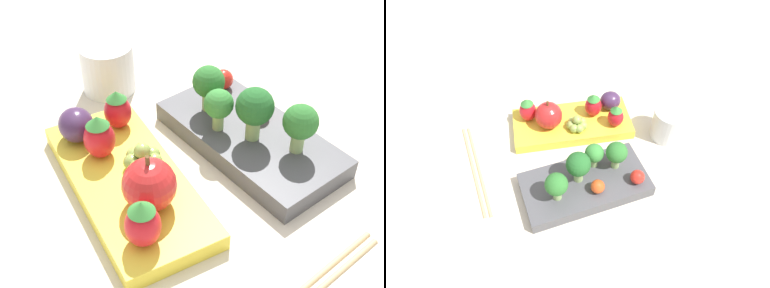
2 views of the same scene
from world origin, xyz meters
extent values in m
plane|color=beige|center=(0.00, 0.00, 0.00)|extent=(4.00, 4.00, 0.00)
cube|color=#4C4C51|center=(-0.01, 0.07, 0.01)|extent=(0.23, 0.14, 0.02)
cube|color=yellow|center=(-0.01, -0.07, 0.01)|extent=(0.23, 0.10, 0.02)
cylinder|color=#93B770|center=(0.00, 0.07, 0.04)|extent=(0.02, 0.02, 0.02)
sphere|color=#236028|center=(0.00, 0.07, 0.07)|extent=(0.04, 0.04, 0.04)
cylinder|color=#93B770|center=(-0.07, 0.05, 0.03)|extent=(0.01, 0.01, 0.02)
sphere|color=#2D702D|center=(-0.07, 0.05, 0.06)|extent=(0.04, 0.04, 0.04)
cylinder|color=#93B770|center=(-0.03, 0.04, 0.03)|extent=(0.01, 0.01, 0.02)
sphere|color=#388438|center=(-0.03, 0.04, 0.06)|extent=(0.03, 0.03, 0.03)
cylinder|color=#93B770|center=(0.04, 0.10, 0.03)|extent=(0.01, 0.01, 0.02)
sphere|color=#2D702D|center=(0.04, 0.10, 0.06)|extent=(0.04, 0.04, 0.04)
sphere|color=red|center=(-0.10, 0.09, 0.04)|extent=(0.02, 0.02, 0.02)
sphere|color=#DB4C1E|center=(-0.03, 0.10, 0.03)|extent=(0.02, 0.02, 0.02)
sphere|color=red|center=(0.03, -0.07, 0.05)|extent=(0.05, 0.05, 0.05)
cylinder|color=brown|center=(0.03, -0.07, 0.07)|extent=(0.00, 0.00, 0.01)
ellipsoid|color=red|center=(-0.09, -0.05, 0.04)|extent=(0.03, 0.03, 0.04)
cone|color=#388438|center=(-0.09, -0.05, 0.06)|extent=(0.02, 0.02, 0.01)
ellipsoid|color=red|center=(0.07, -0.09, 0.04)|extent=(0.03, 0.03, 0.04)
cone|color=#388438|center=(0.07, -0.09, 0.06)|extent=(0.02, 0.02, 0.01)
ellipsoid|color=red|center=(-0.06, -0.08, 0.04)|extent=(0.03, 0.03, 0.04)
cone|color=#388438|center=(-0.06, -0.08, 0.06)|extent=(0.02, 0.02, 0.01)
ellipsoid|color=#42284C|center=(-0.09, -0.10, 0.04)|extent=(0.04, 0.04, 0.04)
sphere|color=#8EA84C|center=(-0.01, -0.05, 0.03)|extent=(0.02, 0.02, 0.02)
sphere|color=#8EA84C|center=(-0.01, -0.04, 0.03)|extent=(0.02, 0.02, 0.02)
sphere|color=#8EA84C|center=(-0.02, -0.04, 0.03)|extent=(0.02, 0.02, 0.02)
sphere|color=#8EA84C|center=(-0.03, -0.05, 0.03)|extent=(0.02, 0.02, 0.02)
sphere|color=#8EA84C|center=(-0.03, -0.06, 0.03)|extent=(0.02, 0.02, 0.02)
sphere|color=#8EA84C|center=(-0.02, -0.06, 0.03)|extent=(0.02, 0.02, 0.02)
sphere|color=#8EA84C|center=(-0.01, -0.06, 0.03)|extent=(0.02, 0.02, 0.02)
sphere|color=#8EA84C|center=(-0.02, -0.05, 0.04)|extent=(0.02, 0.02, 0.02)
cylinder|color=silver|center=(-0.19, -0.02, 0.03)|extent=(0.07, 0.07, 0.06)
camera|label=1|loc=(0.36, -0.20, 0.40)|focal=50.00mm
camera|label=2|loc=(0.06, 0.39, 0.50)|focal=32.00mm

